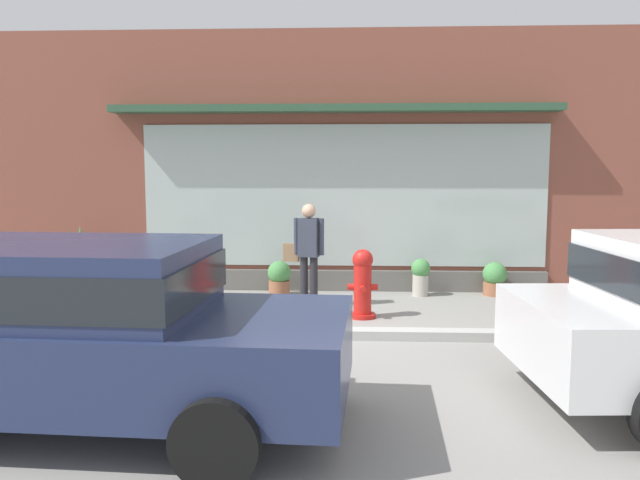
% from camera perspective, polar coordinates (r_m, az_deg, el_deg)
% --- Properties ---
extents(ground_plane, '(60.00, 60.00, 0.00)m').
position_cam_1_polar(ground_plane, '(8.21, 0.70, -8.54)').
color(ground_plane, gray).
extents(curb_strip, '(14.00, 0.24, 0.12)m').
position_cam_1_polar(curb_strip, '(8.00, 0.65, -8.50)').
color(curb_strip, '#B2B2AD').
rests_on(curb_strip, ground_plane).
extents(storefront, '(14.00, 0.81, 4.52)m').
position_cam_1_polar(storefront, '(11.11, 1.30, 6.93)').
color(storefront, brown).
rests_on(storefront, ground_plane).
extents(fire_hydrant, '(0.44, 0.41, 0.99)m').
position_cam_1_polar(fire_hydrant, '(9.00, 3.90, -3.90)').
color(fire_hydrant, red).
rests_on(fire_hydrant, ground_plane).
extents(pedestrian_with_handbag, '(0.64, 0.29, 1.60)m').
position_cam_1_polar(pedestrian_with_handbag, '(9.63, -1.15, -0.72)').
color(pedestrian_with_handbag, '#232328').
rests_on(pedestrian_with_handbag, ground_plane).
extents(parked_car_navy, '(4.46, 2.18, 1.53)m').
position_cam_1_polar(parked_car_navy, '(5.58, -21.72, -6.98)').
color(parked_car_navy, navy).
rests_on(parked_car_navy, ground_plane).
extents(potted_plant_window_center, '(0.35, 0.35, 1.17)m').
position_cam_1_polar(potted_plant_window_center, '(11.48, -20.90, -1.80)').
color(potted_plant_window_center, '#33473D').
rests_on(potted_plant_window_center, ground_plane).
extents(potted_plant_doorstep, '(0.32, 0.32, 0.63)m').
position_cam_1_polar(potted_plant_doorstep, '(10.70, 9.14, -3.22)').
color(potted_plant_doorstep, '#B7B2A3').
rests_on(potted_plant_doorstep, ground_plane).
extents(potted_plant_by_entrance, '(0.41, 0.41, 0.57)m').
position_cam_1_polar(potted_plant_by_entrance, '(11.02, 15.61, -3.39)').
color(potted_plant_by_entrance, '#9E6042').
rests_on(potted_plant_by_entrance, ground_plane).
extents(potted_plant_corner_tall, '(0.30, 0.30, 0.47)m').
position_cam_1_polar(potted_plant_corner_tall, '(11.17, -16.71, -3.56)').
color(potted_plant_corner_tall, '#4C4C51').
rests_on(potted_plant_corner_tall, ground_plane).
extents(potted_plant_trailing_edge, '(0.39, 0.39, 0.58)m').
position_cam_1_polar(potted_plant_trailing_edge, '(10.65, -3.73, -3.43)').
color(potted_plant_trailing_edge, '#9E6042').
rests_on(potted_plant_trailing_edge, ground_plane).
extents(potted_plant_low_front, '(0.31, 0.31, 0.52)m').
position_cam_1_polar(potted_plant_low_front, '(11.51, 25.88, -3.46)').
color(potted_plant_low_front, '#33473D').
rests_on(potted_plant_low_front, ground_plane).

